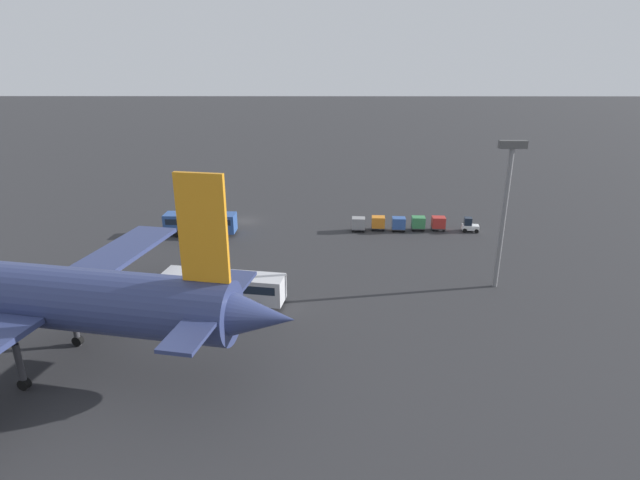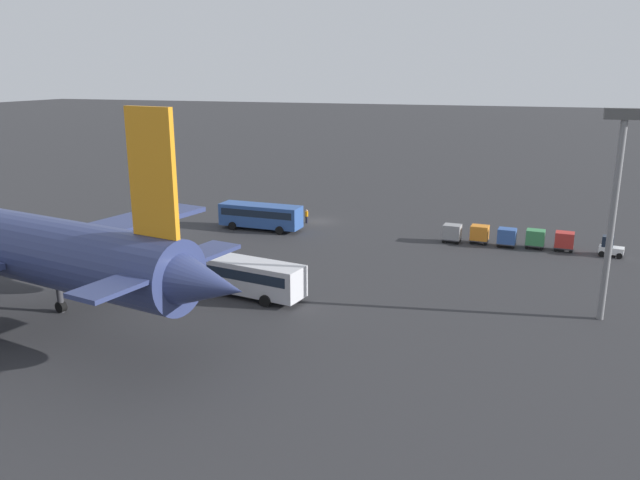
% 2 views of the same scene
% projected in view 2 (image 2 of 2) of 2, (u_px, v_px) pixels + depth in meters
% --- Properties ---
extents(ground_plane, '(600.00, 600.00, 0.00)m').
position_uv_depth(ground_plane, '(318.00, 221.00, 80.26)').
color(ground_plane, '#2D2D30').
extents(airplane, '(43.94, 37.56, 16.67)m').
position_uv_depth(airplane, '(5.00, 244.00, 46.24)').
color(airplane, navy).
rests_on(airplane, ground).
extents(shuttle_bus_near, '(10.19, 3.40, 3.08)m').
position_uv_depth(shuttle_bus_near, '(261.00, 215.00, 75.65)').
color(shuttle_bus_near, '#2D5199').
rests_on(shuttle_bus_near, ground).
extents(shuttle_bus_far, '(12.92, 4.86, 3.12)m').
position_uv_depth(shuttle_bus_far, '(236.00, 273.00, 53.64)').
color(shuttle_bus_far, silver).
rests_on(shuttle_bus_far, ground).
extents(baggage_tug, '(2.58, 1.97, 2.10)m').
position_uv_depth(baggage_tug, '(610.00, 247.00, 64.96)').
color(baggage_tug, white).
rests_on(baggage_tug, ground).
extents(worker_person, '(0.38, 0.38, 1.74)m').
position_uv_depth(worker_person, '(307.00, 216.00, 79.20)').
color(worker_person, '#1E1E2D').
rests_on(worker_person, ground).
extents(cargo_cart_red, '(2.10, 1.81, 2.06)m').
position_uv_depth(cargo_cart_red, '(564.00, 240.00, 66.72)').
color(cargo_cart_red, '#38383D').
rests_on(cargo_cart_red, ground).
extents(cargo_cart_green, '(2.10, 1.81, 2.06)m').
position_uv_depth(cargo_cart_green, '(535.00, 238.00, 67.69)').
color(cargo_cart_green, '#38383D').
rests_on(cargo_cart_green, ground).
extents(cargo_cart_blue, '(2.10, 1.81, 2.06)m').
position_uv_depth(cargo_cart_blue, '(507.00, 236.00, 68.24)').
color(cargo_cart_blue, '#38383D').
rests_on(cargo_cart_blue, ground).
extents(cargo_cart_orange, '(2.10, 1.81, 2.06)m').
position_uv_depth(cargo_cart_orange, '(480.00, 233.00, 69.60)').
color(cargo_cart_orange, '#38383D').
rests_on(cargo_cart_orange, ground).
extents(cargo_cart_grey, '(2.10, 1.81, 2.06)m').
position_uv_depth(cargo_cart_grey, '(452.00, 232.00, 70.02)').
color(cargo_cart_grey, '#38383D').
rests_on(cargo_cart_grey, ground).
extents(light_pole, '(2.80, 0.70, 16.11)m').
position_uv_depth(light_pole, '(616.00, 193.00, 45.93)').
color(light_pole, slate).
rests_on(light_pole, ground).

